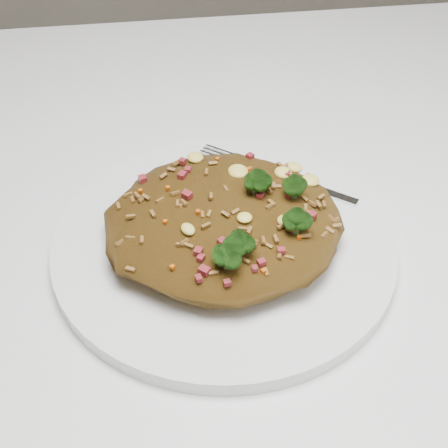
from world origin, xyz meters
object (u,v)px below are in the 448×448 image
Objects in this scene: fried_rice at (225,215)px; fork at (283,178)px; plate at (224,243)px; dining_table at (317,261)px.

fried_rice is 1.42× the size of fork.
dining_table is at bearing 29.29° from plate.
dining_table is 4.17× the size of plate.
fork is (0.06, 0.07, -0.02)m from fried_rice.
dining_table is 0.11m from fork.
dining_table is 0.18m from fried_rice.
dining_table is 6.15× the size of fried_rice.
plate is (-0.11, -0.06, 0.10)m from dining_table.
plate is at bearing 135.32° from fried_rice.
fork reaches higher than dining_table.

